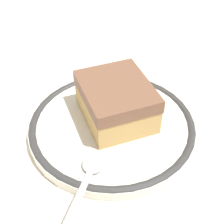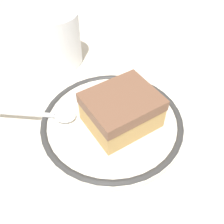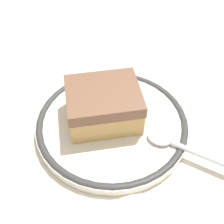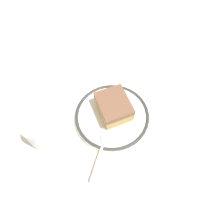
% 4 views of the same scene
% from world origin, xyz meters
% --- Properties ---
extents(ground_plane, '(2.40, 2.40, 0.00)m').
position_xyz_m(ground_plane, '(0.00, 0.00, 0.00)').
color(ground_plane, '#B7B2A8').
extents(placemat, '(0.42, 0.34, 0.00)m').
position_xyz_m(placemat, '(0.00, 0.00, 0.00)').
color(placemat, beige).
rests_on(placemat, ground_plane).
extents(plate, '(0.22, 0.22, 0.02)m').
position_xyz_m(plate, '(-0.04, 0.03, 0.01)').
color(plate, silver).
rests_on(plate, placemat).
extents(cake_slice, '(0.12, 0.13, 0.05)m').
position_xyz_m(cake_slice, '(-0.05, 0.02, 0.04)').
color(cake_slice, tan).
rests_on(cake_slice, plate).
extents(spoon, '(0.14, 0.08, 0.01)m').
position_xyz_m(spoon, '(0.05, 0.07, 0.02)').
color(spoon, silver).
rests_on(spoon, plate).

